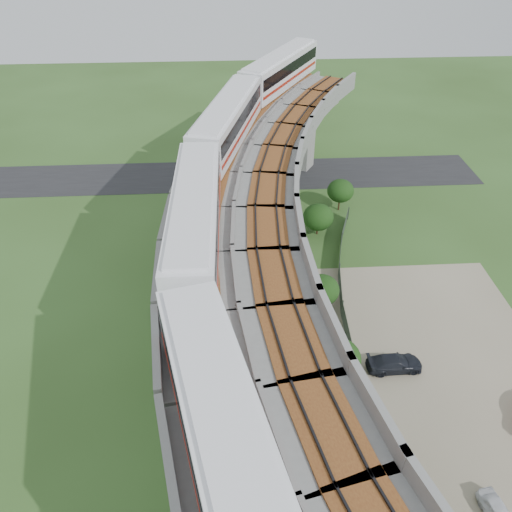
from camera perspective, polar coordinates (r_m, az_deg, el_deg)
name	(u,v)px	position (r m, az deg, el deg)	size (l,w,h in m)	color
ground	(237,365)	(37.51, -2.17, -12.36)	(160.00, 160.00, 0.00)	#324F1F
dirt_lot	(433,378)	(38.85, 19.61, -12.95)	(18.00, 26.00, 0.04)	gray
asphalt_road	(230,175)	(61.53, -2.98, 9.19)	(60.00, 8.00, 0.03)	#232326
viaduct	(295,266)	(31.51, 4.46, -1.13)	(19.58, 73.98, 11.40)	#99968E
metro_train	(242,167)	(35.88, -1.65, 10.15)	(14.40, 60.83, 3.64)	white
fence	(369,352)	(38.24, 12.84, -10.67)	(3.87, 38.73, 1.50)	#2D382D
tree_0	(340,191)	(54.06, 9.63, 7.36)	(2.83, 2.83, 3.54)	#382314
tree_1	(318,217)	(49.81, 7.13, 4.43)	(3.06, 3.06, 3.30)	#382314
tree_2	(322,290)	(40.80, 7.53, -3.87)	(2.86, 2.86, 3.23)	#382314
tree_3	(339,359)	(35.60, 9.41, -11.49)	(3.13, 3.13, 3.39)	#382314
tree_4	(366,474)	(30.29, 12.44, -23.16)	(2.67, 2.67, 3.63)	#382314
car_dark	(395,363)	(38.12, 15.55, -11.71)	(1.64, 4.04, 1.17)	black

